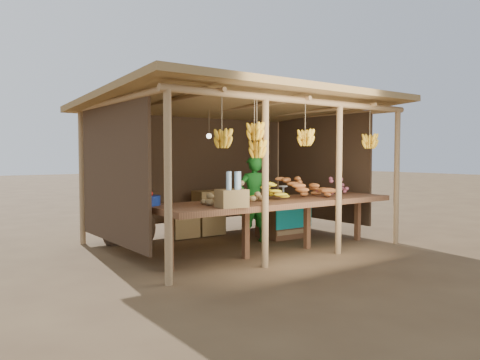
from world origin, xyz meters
TOP-DOWN VIEW (x-y plane):
  - ground at (0.00, 0.00)m, footprint 60.00×60.00m
  - stall_structure at (0.00, -0.11)m, footprint 4.70×3.50m
  - counter at (0.00, -0.95)m, footprint 3.90×1.05m
  - potato_heap at (-0.80, -1.00)m, footprint 1.02×0.81m
  - sweet_potato_heap at (0.49, -0.84)m, footprint 1.26×1.04m
  - onion_heap at (1.28, -0.92)m, footprint 0.79×0.55m
  - banana_pile at (-0.17, -0.91)m, footprint 0.68×0.47m
  - tomato_basin at (-1.90, -0.51)m, footprint 0.36×0.36m
  - bottle_box at (-1.13, -1.35)m, footprint 0.40×0.34m
  - vendor at (0.25, -0.04)m, footprint 0.61×0.49m
  - tarp_crate at (0.95, 0.06)m, footprint 0.81×0.71m
  - carton_stack at (-0.17, 0.98)m, footprint 1.04×0.40m
  - burlap_sacks at (-1.45, 1.14)m, footprint 0.92×0.48m

SIDE VIEW (x-z plane):
  - ground at x=0.00m, z-range 0.00..0.00m
  - burlap_sacks at x=-1.45m, z-range -0.04..0.61m
  - carton_stack at x=-0.17m, z-range -0.05..0.74m
  - tarp_crate at x=0.95m, z-range -0.08..0.85m
  - vendor at x=0.25m, z-range 0.00..1.45m
  - counter at x=0.00m, z-range 0.34..1.14m
  - tomato_basin at x=-1.90m, z-range 0.78..0.97m
  - bottle_box at x=-1.13m, z-range 0.75..1.20m
  - banana_pile at x=-0.17m, z-range 0.80..1.15m
  - onion_heap at x=1.28m, z-range 0.80..1.15m
  - potato_heap at x=-0.80m, z-range 0.80..1.16m
  - sweet_potato_heap at x=0.49m, z-range 0.80..1.16m
  - stall_structure at x=0.00m, z-range 0.69..3.12m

